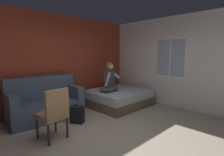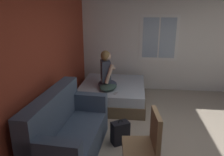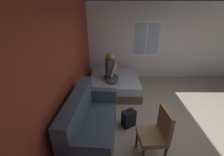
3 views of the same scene
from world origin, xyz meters
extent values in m
plane|color=tan|center=(0.00, 0.00, 0.00)|extent=(40.00, 40.00, 0.00)
cube|color=#993823|center=(0.00, 2.59, 1.35)|extent=(10.73, 0.16, 2.70)
cube|color=silver|center=(2.94, 0.00, 1.35)|extent=(0.16, 6.42, 2.70)
cube|color=white|center=(2.85, 0.40, 1.49)|extent=(0.02, 1.04, 1.24)
cube|color=#9EB2C6|center=(2.84, 0.40, 1.49)|extent=(0.01, 0.88, 1.08)
cube|color=white|center=(2.84, 0.40, 1.49)|extent=(0.01, 0.04, 1.08)
cube|color=brown|center=(1.78, 1.55, 0.13)|extent=(1.76, 1.59, 0.26)
cube|color=silver|center=(1.78, 1.55, 0.37)|extent=(1.71, 1.54, 0.22)
cube|color=#47566B|center=(-0.34, 1.95, 0.22)|extent=(1.74, 0.90, 0.44)
cube|color=#47566B|center=(-0.33, 2.25, 0.74)|extent=(1.71, 0.34, 0.60)
cube|color=#47566B|center=(-1.10, 1.99, 0.60)|extent=(0.23, 0.81, 0.32)
cube|color=#47566B|center=(0.41, 1.90, 0.60)|extent=(0.23, 0.81, 0.32)
cylinder|color=#382D23|center=(-0.52, 1.12, 0.20)|extent=(0.04, 0.04, 0.40)
cylinder|color=#382D23|center=(-0.91, 1.07, 0.20)|extent=(0.04, 0.04, 0.40)
cylinder|color=#382D23|center=(-0.48, 0.73, 0.20)|extent=(0.04, 0.04, 0.40)
cylinder|color=#382D23|center=(-0.87, 0.68, 0.20)|extent=(0.04, 0.04, 0.40)
cube|color=#9E7A51|center=(-0.70, 0.90, 0.45)|extent=(0.51, 0.51, 0.10)
cube|color=#9E7A51|center=(-0.67, 0.70, 0.74)|extent=(0.46, 0.11, 0.48)
ellipsoid|color=#383D51|center=(1.56, 1.64, 0.56)|extent=(0.62, 0.57, 0.16)
cube|color=#3F4756|center=(1.54, 1.68, 0.88)|extent=(0.37, 0.29, 0.48)
cylinder|color=#DBB293|center=(1.37, 1.58, 0.86)|extent=(0.14, 0.23, 0.44)
cylinder|color=#DBB293|center=(1.73, 1.65, 0.98)|extent=(0.18, 0.38, 0.29)
sphere|color=#DBB293|center=(1.55, 1.66, 1.23)|extent=(0.21, 0.21, 0.21)
ellipsoid|color=olive|center=(1.54, 1.68, 1.24)|extent=(0.28, 0.28, 0.23)
cube|color=black|center=(0.07, 1.22, 0.20)|extent=(0.31, 0.35, 0.40)
cube|color=black|center=(0.16, 1.28, 0.11)|extent=(0.17, 0.23, 0.18)
torus|color=black|center=(0.07, 1.22, 0.42)|extent=(0.06, 0.08, 0.09)
ellipsoid|color=#385147|center=(1.39, 1.60, 0.55)|extent=(0.58, 0.51, 0.14)
cube|color=#B7B7BC|center=(1.18, 1.42, 0.48)|extent=(0.16, 0.11, 0.01)
camera|label=1|loc=(-2.08, -2.15, 1.60)|focal=28.00mm
camera|label=2|loc=(-3.24, 0.98, 2.25)|focal=35.00mm
camera|label=3|loc=(-2.64, 1.56, 2.47)|focal=24.00mm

